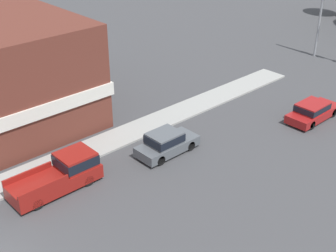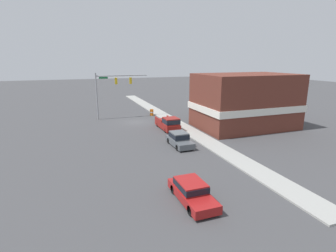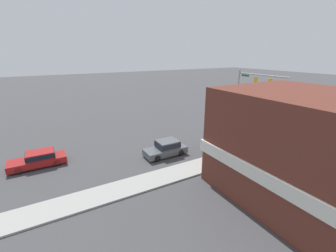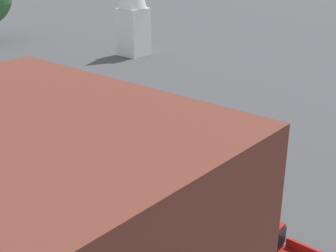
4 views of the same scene
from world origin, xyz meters
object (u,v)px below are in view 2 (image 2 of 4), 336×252
(car_lead, at_px, (179,139))
(pickup_truck_parked, at_px, (169,123))
(car_oncoming, at_px, (192,191))
(construction_barrel, at_px, (152,112))

(car_lead, xyz_separation_m, pickup_truck_parked, (-1.29, -6.97, 0.12))
(car_lead, bearing_deg, car_oncoming, 71.36)
(car_lead, relative_size, construction_barrel, 3.98)
(construction_barrel, bearing_deg, car_oncoming, 78.65)
(car_lead, height_order, car_oncoming, car_lead)
(car_lead, height_order, pickup_truck_parked, pickup_truck_parked)
(construction_barrel, bearing_deg, car_lead, 83.71)
(car_lead, distance_m, construction_barrel, 17.21)
(car_oncoming, xyz_separation_m, pickup_truck_parked, (-5.12, -18.31, 0.20))
(car_oncoming, distance_m, pickup_truck_parked, 19.02)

